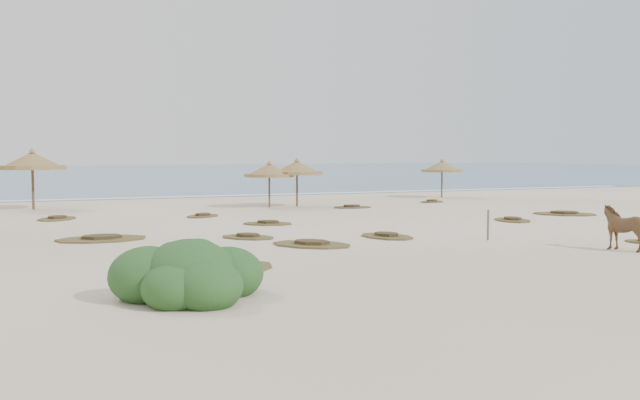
# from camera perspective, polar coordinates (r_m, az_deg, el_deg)

# --- Properties ---
(ground) EXTENTS (160.00, 160.00, 0.00)m
(ground) POSITION_cam_1_polar(r_m,az_deg,el_deg) (21.67, 4.31, -3.89)
(ground) COLOR beige
(ground) RESTS_ON ground
(ocean) EXTENTS (200.00, 100.00, 0.01)m
(ocean) POSITION_cam_1_polar(r_m,az_deg,el_deg) (94.74, -16.40, 2.04)
(ocean) COLOR #29537B
(ocean) RESTS_ON ground
(foam_line) EXTENTS (70.00, 0.60, 0.01)m
(foam_line) POSITION_cam_1_polar(r_m,az_deg,el_deg) (46.31, -10.21, 0.26)
(foam_line) COLOR white
(foam_line) RESTS_ON ground
(palapa_2) EXTENTS (4.39, 4.39, 3.10)m
(palapa_2) POSITION_cam_1_polar(r_m,az_deg,el_deg) (38.48, -22.03, 2.86)
(palapa_2) COLOR brown
(palapa_2) RESTS_ON ground
(palapa_3) EXTENTS (3.26, 3.26, 2.59)m
(palapa_3) POSITION_cam_1_polar(r_m,az_deg,el_deg) (37.72, -1.85, 2.54)
(palapa_3) COLOR brown
(palapa_3) RESTS_ON ground
(palapa_4) EXTENTS (2.67, 2.67, 2.44)m
(palapa_4) POSITION_cam_1_polar(r_m,az_deg,el_deg) (37.18, -4.08, 2.33)
(palapa_4) COLOR brown
(palapa_4) RESTS_ON ground
(palapa_5) EXTENTS (3.42, 3.42, 2.48)m
(palapa_5) POSITION_cam_1_polar(r_m,az_deg,el_deg) (45.39, 9.74, 2.62)
(palapa_5) COLOR brown
(palapa_5) RESTS_ON ground
(horse) EXTENTS (1.32, 1.74, 1.34)m
(horse) POSITION_cam_1_polar(r_m,az_deg,el_deg) (23.03, 23.41, -2.07)
(horse) COLOR brown
(horse) RESTS_ON ground
(fence_post_far) EXTENTS (0.08, 0.08, 1.01)m
(fence_post_far) POSITION_cam_1_polar(r_m,az_deg,el_deg) (24.17, 13.30, -1.96)
(fence_post_far) COLOR #64594B
(fence_post_far) RESTS_ON ground
(bush) EXTENTS (3.14, 2.76, 1.41)m
(bush) POSITION_cam_1_polar(r_m,az_deg,el_deg) (14.50, -10.37, -6.04)
(bush) COLOR #2C5926
(bush) RESTS_ON ground
(scrub_1) EXTENTS (3.02, 2.00, 0.16)m
(scrub_1) POSITION_cam_1_polar(r_m,az_deg,el_deg) (24.73, -17.08, -2.96)
(scrub_1) COLOR brown
(scrub_1) RESTS_ON ground
(scrub_2) EXTENTS (2.20, 2.25, 0.16)m
(scrub_2) POSITION_cam_1_polar(r_m,az_deg,el_deg) (24.25, -5.80, -2.94)
(scrub_2) COLOR brown
(scrub_2) RESTS_ON ground
(scrub_3) EXTENTS (2.37, 2.09, 0.16)m
(scrub_3) POSITION_cam_1_polar(r_m,az_deg,el_deg) (28.64, -4.20, -1.86)
(scrub_3) COLOR brown
(scrub_3) RESTS_ON ground
(scrub_4) EXTENTS (1.78, 2.33, 0.16)m
(scrub_4) POSITION_cam_1_polar(r_m,az_deg,el_deg) (31.05, 15.14, -1.53)
(scrub_4) COLOR brown
(scrub_4) RESTS_ON ground
(scrub_5) EXTENTS (3.35, 3.23, 0.16)m
(scrub_5) POSITION_cam_1_polar(r_m,az_deg,el_deg) (34.78, 18.97, -1.03)
(scrub_5) COLOR brown
(scrub_5) RESTS_ON ground
(scrub_6) EXTENTS (2.25, 2.60, 0.16)m
(scrub_6) POSITION_cam_1_polar(r_m,az_deg,el_deg) (32.61, -20.29, -1.39)
(scrub_6) COLOR brown
(scrub_6) RESTS_ON ground
(scrub_7) EXTENTS (2.18, 1.60, 0.16)m
(scrub_7) POSITION_cam_1_polar(r_m,az_deg,el_deg) (36.80, 2.58, -0.55)
(scrub_7) COLOR brown
(scrub_7) RESTS_ON ground
(scrub_9) EXTENTS (1.90, 2.45, 0.16)m
(scrub_9) POSITION_cam_1_polar(r_m,az_deg,el_deg) (24.45, 5.36, -2.88)
(scrub_9) COLOR brown
(scrub_9) RESTS_ON ground
(scrub_10) EXTENTS (1.98, 1.69, 0.16)m
(scrub_10) POSITION_cam_1_polar(r_m,az_deg,el_deg) (41.17, 8.95, -0.12)
(scrub_10) COLOR brown
(scrub_10) RESTS_ON ground
(scrub_11) EXTENTS (2.43, 2.49, 0.16)m
(scrub_11) POSITION_cam_1_polar(r_m,az_deg,el_deg) (18.01, -6.22, -5.35)
(scrub_11) COLOR brown
(scrub_11) RESTS_ON ground
(scrub_13) EXTENTS (2.14, 2.13, 0.16)m
(scrub_13) POSITION_cam_1_polar(r_m,az_deg,el_deg) (32.27, -9.36, -1.24)
(scrub_13) COLOR brown
(scrub_13) RESTS_ON ground
(scrub_14) EXTENTS (3.03, 3.08, 0.16)m
(scrub_14) POSITION_cam_1_polar(r_m,az_deg,el_deg) (22.27, -0.68, -3.53)
(scrub_14) COLOR brown
(scrub_14) RESTS_ON ground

